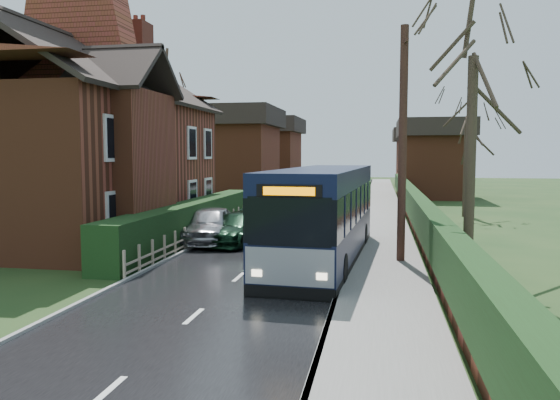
% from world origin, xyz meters
% --- Properties ---
extents(ground, '(140.00, 140.00, 0.00)m').
position_xyz_m(ground, '(0.00, 0.00, 0.00)').
color(ground, '#35491F').
rests_on(ground, ground).
extents(road, '(6.00, 100.00, 0.02)m').
position_xyz_m(road, '(0.00, 10.00, 0.01)').
color(road, black).
rests_on(road, ground).
extents(pavement, '(2.50, 100.00, 0.14)m').
position_xyz_m(pavement, '(4.25, 10.00, 0.07)').
color(pavement, slate).
rests_on(pavement, ground).
extents(kerb_right, '(0.12, 100.00, 0.14)m').
position_xyz_m(kerb_right, '(3.05, 10.00, 0.07)').
color(kerb_right, gray).
rests_on(kerb_right, ground).
extents(kerb_left, '(0.12, 100.00, 0.10)m').
position_xyz_m(kerb_left, '(-3.05, 10.00, 0.05)').
color(kerb_left, gray).
rests_on(kerb_left, ground).
extents(front_hedge, '(1.20, 16.00, 1.60)m').
position_xyz_m(front_hedge, '(-3.90, 5.00, 0.80)').
color(front_hedge, black).
rests_on(front_hedge, ground).
extents(picket_fence, '(0.10, 16.00, 0.90)m').
position_xyz_m(picket_fence, '(-3.15, 5.00, 0.45)').
color(picket_fence, tan).
rests_on(picket_fence, ground).
extents(right_wall_hedge, '(0.60, 50.00, 1.80)m').
position_xyz_m(right_wall_hedge, '(5.80, 10.00, 1.02)').
color(right_wall_hedge, brown).
rests_on(right_wall_hedge, ground).
extents(brick_house, '(9.30, 14.60, 10.30)m').
position_xyz_m(brick_house, '(-8.73, 4.78, 4.38)').
color(brick_house, brown).
rests_on(brick_house, ground).
extents(bus, '(3.02, 10.60, 3.18)m').
position_xyz_m(bus, '(2.20, 0.92, 1.58)').
color(bus, black).
rests_on(bus, ground).
extents(car_silver, '(2.24, 4.58, 1.51)m').
position_xyz_m(car_silver, '(-2.80, 3.94, 0.75)').
color(car_silver, '#A6A6AB').
rests_on(car_silver, ground).
extents(car_green, '(2.44, 4.60, 1.27)m').
position_xyz_m(car_green, '(-1.60, 4.00, 0.63)').
color(car_green, black).
rests_on(car_green, ground).
extents(car_distant, '(1.32, 3.63, 1.19)m').
position_xyz_m(car_distant, '(-1.47, 36.55, 0.59)').
color(car_distant, black).
rests_on(car_distant, ground).
extents(bus_stop_sign, '(0.11, 0.38, 2.52)m').
position_xyz_m(bus_stop_sign, '(3.20, 1.13, 1.66)').
color(bus_stop_sign, slate).
rests_on(bus_stop_sign, ground).
extents(telegraph_pole, '(0.27, 1.00, 7.79)m').
position_xyz_m(telegraph_pole, '(4.80, 0.85, 3.94)').
color(telegraph_pole, '#311C15').
rests_on(telegraph_pole, ground).
extents(tree_right_near, '(4.42, 4.42, 9.54)m').
position_xyz_m(tree_right_near, '(6.87, 0.40, 7.12)').
color(tree_right_near, '#362A20').
rests_on(tree_right_near, ground).
extents(tree_right_far, '(4.10, 4.10, 7.92)m').
position_xyz_m(tree_right_far, '(9.00, 15.63, 5.92)').
color(tree_right_far, '#31261D').
rests_on(tree_right_far, ground).
extents(tree_house_side, '(4.71, 4.71, 10.70)m').
position_xyz_m(tree_house_side, '(-8.90, 14.91, 7.99)').
color(tree_house_side, '#392B21').
rests_on(tree_house_side, ground).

